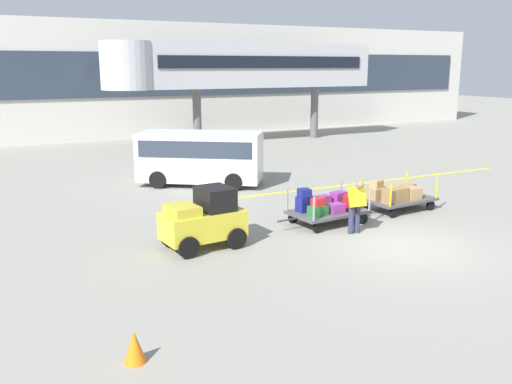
# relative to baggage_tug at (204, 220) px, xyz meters

# --- Properties ---
(ground_plane) EXTENTS (120.00, 120.00, 0.00)m
(ground_plane) POSITION_rel_baggage_tug_xyz_m (4.71, -2.32, -0.75)
(ground_plane) COLOR gray
(apron_lead_line) EXTENTS (14.87, 0.22, 0.01)m
(apron_lead_line) POSITION_rel_baggage_tug_xyz_m (8.64, 4.62, -0.75)
(apron_lead_line) COLOR yellow
(apron_lead_line) RESTS_ON ground_plane
(terminal_building) EXTENTS (55.95, 2.51, 7.44)m
(terminal_building) POSITION_rel_baggage_tug_xyz_m (4.71, 23.66, 2.97)
(terminal_building) COLOR beige
(terminal_building) RESTS_ON ground_plane
(jet_bridge) EXTENTS (16.96, 3.00, 5.95)m
(jet_bridge) POSITION_rel_baggage_tug_xyz_m (8.94, 17.67, 3.86)
(jet_bridge) COLOR #B7B7BC
(jet_bridge) RESTS_ON ground_plane
(baggage_tug) EXTENTS (2.20, 1.41, 1.58)m
(baggage_tug) POSITION_rel_baggage_tug_xyz_m (0.00, 0.00, 0.00)
(baggage_tug) COLOR gold
(baggage_tug) RESTS_ON ground_plane
(baggage_cart_lead) EXTENTS (3.06, 1.62, 1.10)m
(baggage_cart_lead) POSITION_rel_baggage_tug_xyz_m (4.11, 0.43, -0.24)
(baggage_cart_lead) COLOR #4C4C4F
(baggage_cart_lead) RESTS_ON ground_plane
(baggage_cart_middle) EXTENTS (3.06, 1.62, 1.10)m
(baggage_cart_middle) POSITION_rel_baggage_tug_xyz_m (7.02, 0.71, -0.24)
(baggage_cart_middle) COLOR #4C4C4F
(baggage_cart_middle) RESTS_ON ground_plane
(baggage_handler) EXTENTS (0.44, 0.46, 1.56)m
(baggage_handler) POSITION_rel_baggage_tug_xyz_m (4.25, -0.82, 0.11)
(baggage_handler) COLOR #2D334C
(baggage_handler) RESTS_ON ground_plane
(shuttle_van) EXTENTS (5.03, 4.28, 2.10)m
(shuttle_van) POSITION_rel_baggage_tug_xyz_m (2.74, 7.33, 0.48)
(shuttle_van) COLOR silver
(shuttle_van) RESTS_ON ground_plane
(safety_cone_near) EXTENTS (0.36, 0.36, 0.55)m
(safety_cone_near) POSITION_rel_baggage_tug_xyz_m (-3.10, -4.83, -0.48)
(safety_cone_near) COLOR orange
(safety_cone_near) RESTS_ON ground_plane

